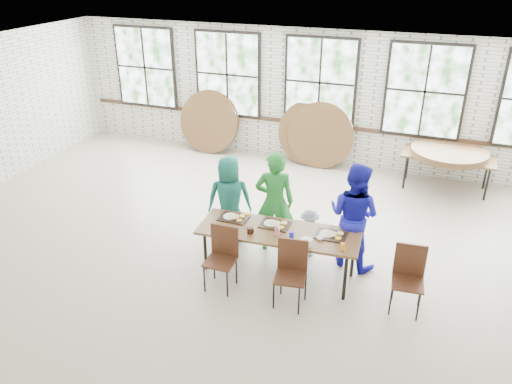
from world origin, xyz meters
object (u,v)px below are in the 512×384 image
chair_near_left (222,252)px  storage_table (448,158)px  chair_near_right (291,267)px  dining_table (279,234)px

chair_near_left → storage_table: 5.48m
chair_near_left → chair_near_right: 1.05m
dining_table → chair_near_right: (0.38, -0.57, -0.13)m
storage_table → dining_table: bearing=-116.4°
dining_table → chair_near_right: 0.70m
chair_near_left → chair_near_right: (1.05, -0.01, 0.00)m
dining_table → chair_near_left: bearing=-144.0°
dining_table → chair_near_left: size_ratio=2.58×
dining_table → storage_table: size_ratio=1.33×
chair_near_left → dining_table: bearing=38.9°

